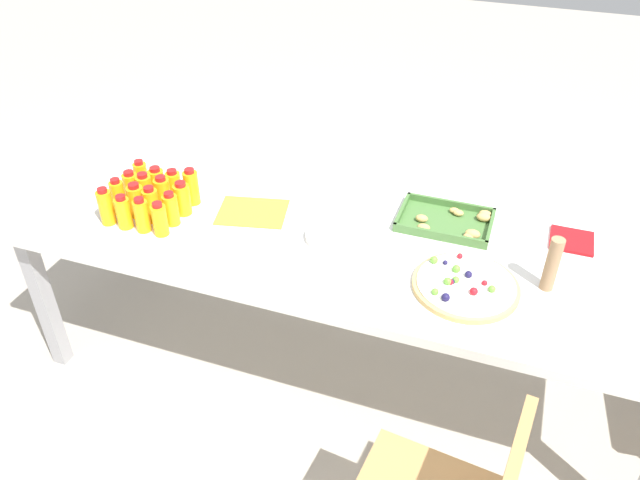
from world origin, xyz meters
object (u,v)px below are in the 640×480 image
at_px(juice_bottle_5, 136,201).
at_px(fruit_pizza, 465,285).
at_px(juice_bottle_6, 151,205).
at_px(juice_bottle_9, 145,191).
at_px(juice_bottle_4, 118,197).
at_px(juice_bottle_10, 163,194).
at_px(juice_bottle_12, 141,178).
at_px(juice_bottle_13, 157,183).
at_px(paper_folder, 252,212).
at_px(snack_tray, 448,222).
at_px(cardboard_tube, 552,264).
at_px(juice_bottle_3, 160,220).
at_px(juice_bottle_14, 173,186).
at_px(juice_bottle_11, 182,199).
at_px(party_table, 341,245).
at_px(juice_bottle_0, 106,207).
at_px(juice_bottle_7, 171,209).
at_px(napkin_stack, 572,241).
at_px(juice_bottle_15, 191,187).
at_px(plate_stack, 332,236).
at_px(juice_bottle_1, 124,213).
at_px(juice_bottle_8, 131,188).
at_px(juice_bottle_2, 142,215).

distance_m(juice_bottle_5, fruit_pizza, 1.24).
height_order(juice_bottle_6, juice_bottle_9, same).
relative_size(juice_bottle_4, juice_bottle_10, 1.03).
xyz_separation_m(juice_bottle_12, juice_bottle_13, (0.07, -0.00, -0.01)).
relative_size(juice_bottle_4, paper_folder, 0.57).
distance_m(juice_bottle_6, snack_tray, 1.11).
height_order(juice_bottle_6, cardboard_tube, cardboard_tube).
height_order(juice_bottle_3, juice_bottle_14, juice_bottle_3).
xyz_separation_m(juice_bottle_11, paper_folder, (0.25, 0.09, -0.06)).
bearing_deg(party_table, juice_bottle_0, -164.66).
distance_m(juice_bottle_6, juice_bottle_7, 0.08).
xyz_separation_m(juice_bottle_4, fruit_pizza, (1.32, -0.01, -0.06)).
height_order(napkin_stack, paper_folder, napkin_stack).
height_order(juice_bottle_14, paper_folder, juice_bottle_14).
xyz_separation_m(juice_bottle_0, juice_bottle_4, (0.00, 0.08, -0.00)).
bearing_deg(juice_bottle_12, cardboard_tube, -2.43).
bearing_deg(napkin_stack, juice_bottle_4, -166.86).
relative_size(juice_bottle_10, juice_bottle_13, 1.09).
bearing_deg(juice_bottle_10, juice_bottle_15, 43.15).
height_order(juice_bottle_0, napkin_stack, juice_bottle_0).
distance_m(juice_bottle_11, plate_stack, 0.59).
xyz_separation_m(party_table, juice_bottle_13, (-0.76, -0.01, 0.12)).
xyz_separation_m(juice_bottle_9, napkin_stack, (1.57, 0.31, -0.06)).
distance_m(juice_bottle_3, juice_bottle_13, 0.27).
bearing_deg(party_table, juice_bottle_1, -163.14).
relative_size(juice_bottle_8, juice_bottle_15, 0.92).
bearing_deg(cardboard_tube, plate_stack, 178.02).
distance_m(juice_bottle_13, fruit_pizza, 1.25).
distance_m(juice_bottle_9, cardboard_tube, 1.50).
distance_m(plate_stack, cardboard_tube, 0.75).
distance_m(cardboard_tube, paper_folder, 1.10).
bearing_deg(juice_bottle_3, juice_bottle_10, 116.99).
bearing_deg(juice_bottle_2, plate_stack, 15.31).
distance_m(juice_bottle_8, juice_bottle_9, 0.07).
height_order(juice_bottle_9, juice_bottle_13, juice_bottle_9).
height_order(juice_bottle_14, plate_stack, juice_bottle_14).
xyz_separation_m(party_table, juice_bottle_11, (-0.61, -0.08, 0.12)).
distance_m(juice_bottle_12, juice_bottle_13, 0.07).
height_order(juice_bottle_1, juice_bottle_3, juice_bottle_1).
bearing_deg(fruit_pizza, juice_bottle_13, 172.79).
xyz_separation_m(juice_bottle_15, napkin_stack, (1.41, 0.23, -0.07)).
bearing_deg(cardboard_tube, juice_bottle_14, 177.27).
distance_m(juice_bottle_0, juice_bottle_13, 0.24).
distance_m(juice_bottle_1, snack_tray, 1.20).
relative_size(juice_bottle_0, juice_bottle_15, 0.99).
height_order(juice_bottle_15, fruit_pizza, juice_bottle_15).
bearing_deg(fruit_pizza, juice_bottle_4, 179.69).
xyz_separation_m(juice_bottle_5, plate_stack, (0.75, 0.10, -0.05)).
bearing_deg(juice_bottle_6, paper_folder, 27.31).
xyz_separation_m(juice_bottle_6, juice_bottle_15, (0.08, 0.16, 0.00)).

